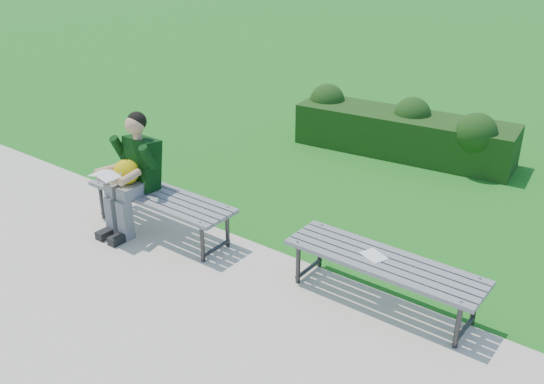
{
  "coord_description": "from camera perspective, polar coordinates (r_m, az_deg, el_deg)",
  "views": [
    {
      "loc": [
        3.11,
        -4.39,
        3.27
      ],
      "look_at": [
        -0.02,
        -0.24,
        0.82
      ],
      "focal_mm": 40.0,
      "sensor_mm": 36.0,
      "label": 1
    }
  ],
  "objects": [
    {
      "name": "ground",
      "position": [
        6.29,
        1.46,
        -6.1
      ],
      "size": [
        80.0,
        80.0,
        0.0
      ],
      "color": "#287920",
      "rests_on": "ground"
    },
    {
      "name": "paper_sheet",
      "position": [
        5.47,
        9.56,
        -5.94
      ],
      "size": [
        0.26,
        0.23,
        0.01
      ],
      "color": "white",
      "rests_on": "bench_right"
    },
    {
      "name": "walkway",
      "position": [
        5.22,
        -10.17,
        -13.9
      ],
      "size": [
        30.0,
        3.5,
        0.02
      ],
      "color": "#C2B2A3",
      "rests_on": "ground"
    },
    {
      "name": "hedge",
      "position": [
        8.97,
        12.22,
        5.75
      ],
      "size": [
        3.2,
        1.14,
        0.84
      ],
      "color": "#0F3710",
      "rests_on": "ground"
    },
    {
      "name": "bench_left",
      "position": [
        6.64,
        -10.45,
        -0.68
      ],
      "size": [
        1.8,
        0.5,
        0.46
      ],
      "color": "gray",
      "rests_on": "walkway"
    },
    {
      "name": "seated_boy",
      "position": [
        6.67,
        -13.03,
        2.02
      ],
      "size": [
        0.56,
        0.76,
        1.31
      ],
      "color": "slate",
      "rests_on": "walkway"
    },
    {
      "name": "bench_right",
      "position": [
        5.46,
        10.44,
        -6.76
      ],
      "size": [
        1.8,
        0.5,
        0.46
      ],
      "color": "gray",
      "rests_on": "walkway"
    }
  ]
}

